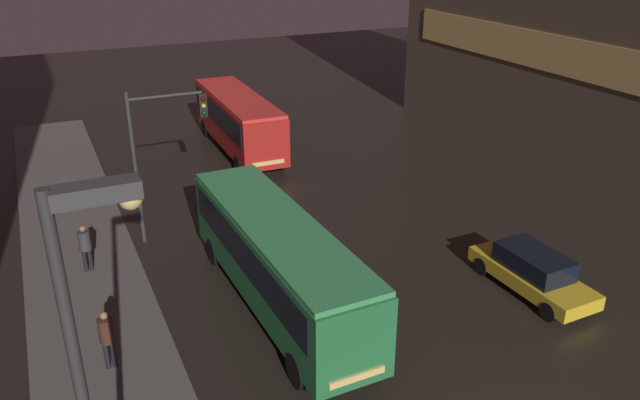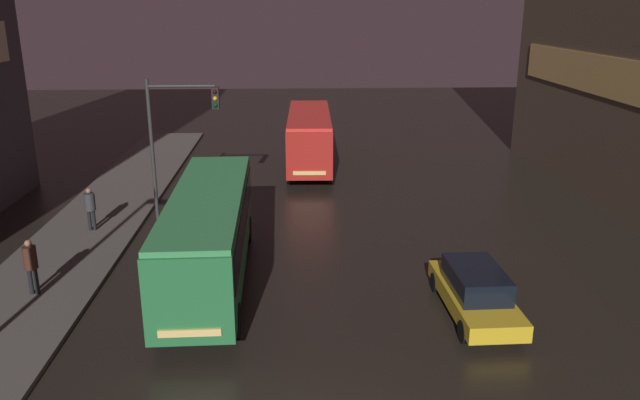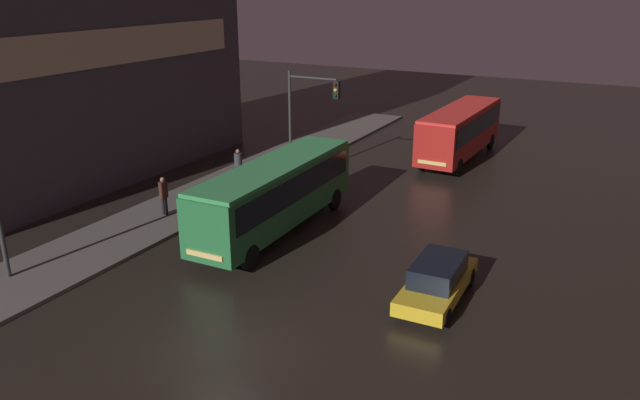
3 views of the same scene
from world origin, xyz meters
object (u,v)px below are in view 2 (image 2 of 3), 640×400
Objects in this scene: pedestrian_near at (31,261)px; pedestrian_mid at (90,205)px; car_taxi at (475,291)px; bus_far at (309,134)px; bus_near at (209,228)px; traffic_light_main at (175,126)px.

pedestrian_near is 1.03× the size of pedestrian_mid.
bus_far is at bearing -77.49° from car_taxi.
bus_near is at bearing -161.94° from pedestrian_mid.
pedestrian_mid is (0.05, 5.92, -0.03)m from pedestrian_near.
pedestrian_near is 5.92m from pedestrian_mid.
pedestrian_near is at bearing -113.69° from traffic_light_main.
pedestrian_near is (-5.48, -1.02, -0.67)m from bus_near.
bus_near is 2.23× the size of car_taxi.
car_taxi is 15.64m from pedestrian_mid.
traffic_light_main reaches higher than bus_far.
bus_far is 18.71m from car_taxi.
bus_far is at bearing -71.06° from pedestrian_mid.
car_taxi is (8.22, -2.71, -1.17)m from bus_near.
traffic_light_main is (-5.89, -8.78, 2.14)m from bus_far.
bus_far is 10.79m from traffic_light_main.
pedestrian_mid is (-9.20, -10.52, -0.72)m from bus_far.
bus_far reaches higher than bus_near.
bus_far is 2.10× the size of car_taxi.
bus_near reaches higher than pedestrian_near.
pedestrian_near reaches higher than car_taxi.
car_taxi is at bearing -149.03° from pedestrian_mid.
bus_near is 5.69× the size of pedestrian_near.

